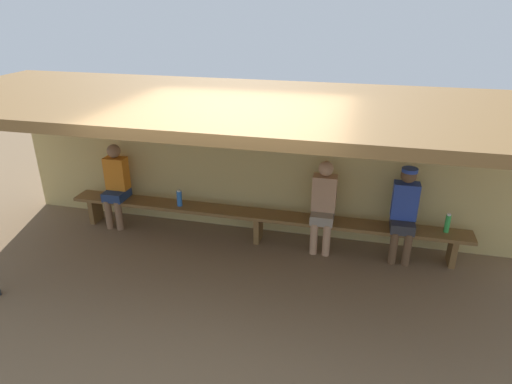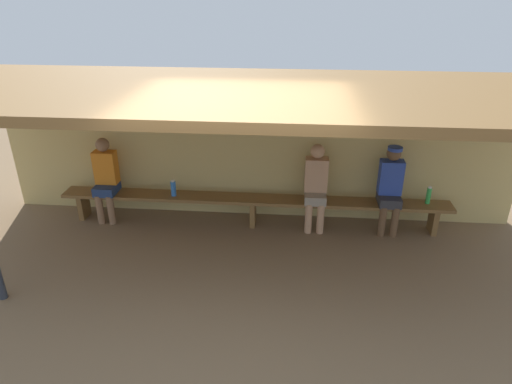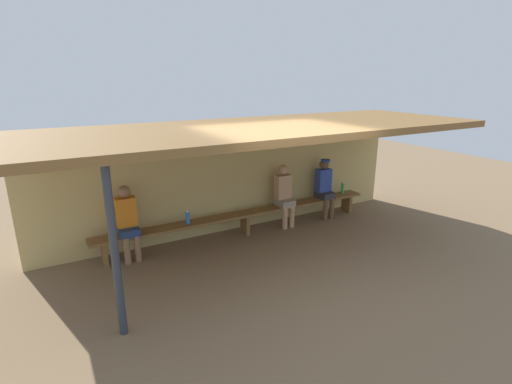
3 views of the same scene
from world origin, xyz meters
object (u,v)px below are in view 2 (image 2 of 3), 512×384
object	(u,v)px
player_leftmost	(316,184)
water_bottle_orange	(173,188)
water_bottle_green	(429,195)
player_shirtless_tan	(390,186)
bench	(253,202)
player_in_white	(106,176)

from	to	relation	value
player_leftmost	water_bottle_orange	world-z (taller)	player_leftmost
water_bottle_green	water_bottle_orange	size ratio (longest dim) A/B	1.06
player_shirtless_tan	player_leftmost	bearing A→B (deg)	-179.97
player_shirtless_tan	water_bottle_orange	distance (m)	3.28
bench	player_leftmost	bearing A→B (deg)	0.19
water_bottle_green	bench	bearing A→B (deg)	-179.03
bench	player_in_white	xyz separation A→B (m)	(-2.31, 0.00, 0.34)
player_leftmost	bench	bearing A→B (deg)	-179.81
water_bottle_green	water_bottle_orange	xyz separation A→B (m)	(-3.86, -0.07, -0.01)
player_in_white	water_bottle_green	world-z (taller)	player_in_white
player_leftmost	player_shirtless_tan	bearing A→B (deg)	0.03
player_in_white	water_bottle_orange	world-z (taller)	player_in_white
bench	player_leftmost	xyz separation A→B (m)	(0.95, 0.00, 0.34)
player_leftmost	player_in_white	world-z (taller)	same
bench	player_in_white	bearing A→B (deg)	179.92
bench	water_bottle_orange	bearing A→B (deg)	-178.59
player_in_white	water_bottle_green	xyz separation A→B (m)	(4.94, 0.04, -0.14)
player_leftmost	player_in_white	size ratio (longest dim) A/B	1.00
bench	player_leftmost	world-z (taller)	player_leftmost
player_leftmost	player_shirtless_tan	size ratio (longest dim) A/B	0.99
player_leftmost	water_bottle_green	size ratio (longest dim) A/B	4.86
player_in_white	bench	bearing A→B (deg)	-0.08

